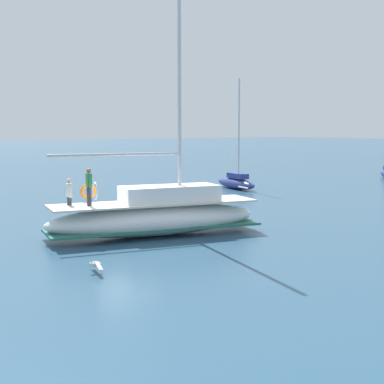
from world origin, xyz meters
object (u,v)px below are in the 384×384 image
object	(u,v)px
moored_sloop_near	(236,181)
seagull	(96,264)
mooring_buoy	(131,206)
main_sailboat	(156,215)

from	to	relation	value
moored_sloop_near	seagull	distance (m)	26.47
moored_sloop_near	seagull	size ratio (longest dim) A/B	6.66
moored_sloop_near	mooring_buoy	distance (m)	13.40
moored_sloop_near	seagull	xyz separation A→B (m)	(17.46, -19.89, -0.28)
seagull	mooring_buoy	world-z (taller)	mooring_buoy
main_sailboat	seagull	bearing A→B (deg)	-47.74
moored_sloop_near	mooring_buoy	size ratio (longest dim) A/B	8.57
moored_sloop_near	seagull	bearing A→B (deg)	-48.71
main_sailboat	mooring_buoy	world-z (taller)	main_sailboat
moored_sloop_near	main_sailboat	bearing A→B (deg)	-49.04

